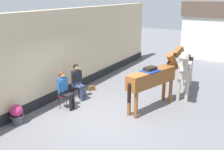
# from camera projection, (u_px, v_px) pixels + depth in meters

# --- Properties ---
(ground_plane) EXTENTS (40.00, 40.00, 0.00)m
(ground_plane) POSITION_uv_depth(u_px,v_px,m) (140.00, 89.00, 11.60)
(ground_plane) COLOR slate
(pub_facade_wall) EXTENTS (0.34, 14.00, 3.40)m
(pub_facade_wall) POSITION_uv_depth(u_px,v_px,m) (71.00, 54.00, 11.10)
(pub_facade_wall) COLOR #CCB793
(pub_facade_wall) RESTS_ON ground_plane
(distant_cottage) EXTENTS (3.40, 2.60, 3.50)m
(distant_cottage) POSITION_uv_depth(u_px,v_px,m) (212.00, 29.00, 16.99)
(distant_cottage) COLOR silver
(distant_cottage) RESTS_ON ground_plane
(seated_visitor_near) EXTENTS (0.61, 0.49, 1.39)m
(seated_visitor_near) POSITION_uv_depth(u_px,v_px,m) (64.00, 88.00, 9.45)
(seated_visitor_near) COLOR red
(seated_visitor_near) RESTS_ON ground_plane
(seated_visitor_far) EXTENTS (0.61, 0.48, 1.39)m
(seated_visitor_far) POSITION_uv_depth(u_px,v_px,m) (78.00, 80.00, 10.35)
(seated_visitor_far) COLOR black
(seated_visitor_far) RESTS_ON ground_plane
(saddled_horse_near) EXTENTS (1.16, 2.90, 2.06)m
(saddled_horse_near) POSITION_uv_depth(u_px,v_px,m) (154.00, 77.00, 9.39)
(saddled_horse_near) COLOR brown
(saddled_horse_near) RESTS_ON ground_plane
(saddled_horse_far) EXTENTS (0.82, 2.97, 2.06)m
(saddled_horse_far) POSITION_uv_depth(u_px,v_px,m) (186.00, 67.00, 10.72)
(saddled_horse_far) COLOR #B2A899
(saddled_horse_far) RESTS_ON ground_plane
(flower_planter_near) EXTENTS (0.43, 0.43, 0.64)m
(flower_planter_near) POSITION_uv_depth(u_px,v_px,m) (17.00, 114.00, 8.44)
(flower_planter_near) COLOR #4C4C51
(flower_planter_near) RESTS_ON ground_plane
(satchel_bag) EXTENTS (0.25, 0.30, 0.20)m
(satchel_bag) POSITION_uv_depth(u_px,v_px,m) (92.00, 88.00, 11.40)
(satchel_bag) COLOR brown
(satchel_bag) RESTS_ON ground_plane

